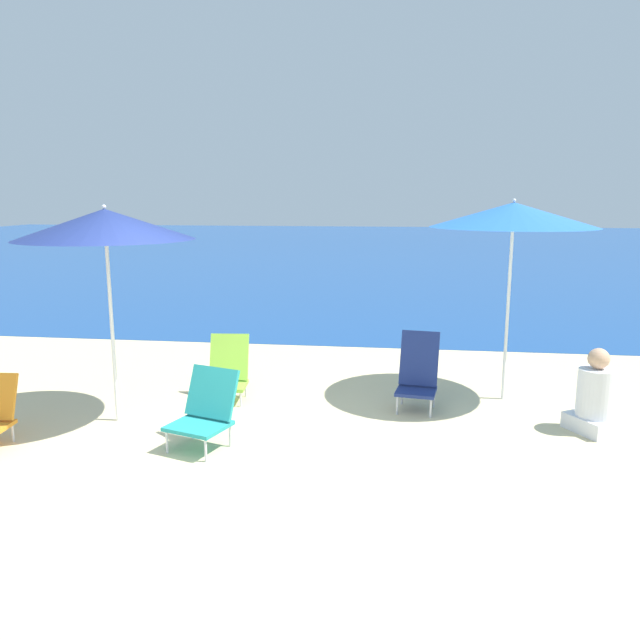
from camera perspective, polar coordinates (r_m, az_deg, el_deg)
ground_plane at (r=5.26m, az=-9.24°, el=-14.82°), size 60.00×60.00×0.00m
sea_water at (r=29.53m, az=4.83°, el=6.71°), size 60.00×40.00×0.01m
beach_umbrella_blue at (r=7.22m, az=17.27°, el=9.14°), size 1.82×1.82×2.28m
beach_umbrella_navy at (r=6.55m, az=-19.05°, el=8.25°), size 1.75×1.75×2.22m
beach_chair_lime at (r=7.27m, az=-8.40°, el=-4.52°), size 0.49×0.55×0.73m
beach_chair_teal at (r=5.95m, az=-10.44°, el=-8.02°), size 0.65×0.69×0.72m
beach_chair_navy at (r=6.95m, az=8.95°, el=-4.73°), size 0.49×0.57×0.84m
person_seated_near at (r=6.77m, az=23.86°, el=-6.60°), size 0.58×0.60×0.85m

